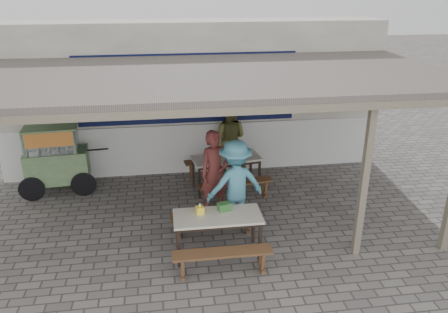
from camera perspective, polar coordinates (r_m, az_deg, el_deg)
name	(u,v)px	position (r m, az deg, el deg)	size (l,w,h in m)	color
ground	(213,235)	(8.13, -1.50, -10.23)	(60.00, 60.00, 0.00)	slate
back_wall	(194,96)	(10.77, -3.89, 7.84)	(9.00, 1.28, 3.50)	silver
warung_roof	(206,78)	(7.95, -2.36, 10.21)	(9.00, 4.21, 2.81)	#605652
table_left	(226,161)	(9.57, 0.30, -0.53)	(1.57, 0.89, 0.75)	beige
bench_left_street	(236,187)	(9.13, 1.54, -3.98)	(1.61, 0.52, 0.45)	brown
bench_left_wall	(218,163)	(10.29, -0.81, -0.87)	(1.61, 0.52, 0.45)	brown
table_right	(218,219)	(7.27, -0.84, -8.23)	(1.46, 0.67, 0.75)	beige
bench_right_street	(223,257)	(6.95, -0.19, -13.05)	(1.55, 0.29, 0.45)	brown
bench_right_wall	(214,219)	(7.96, -1.38, -8.14)	(1.55, 0.29, 0.45)	brown
vendor_cart	(56,157)	(10.06, -21.14, -0.07)	(1.85, 0.84, 1.50)	#6D9060
patron_street_side	(215,173)	(8.53, -1.17, -2.12)	(0.62, 0.41, 1.71)	brown
patron_wall_side	(229,138)	(10.30, 0.62, 2.40)	(0.86, 0.67, 1.78)	brown
patron_right_table	(235,184)	(8.08, 1.50, -3.59)	(1.09, 0.63, 1.69)	#4B98B0
tissue_box	(200,210)	(7.28, -3.16, -6.99)	(0.12, 0.12, 0.12)	yellow
donation_box	(224,207)	(7.35, 0.04, -6.58)	(0.21, 0.14, 0.14)	#2F652D
condiment_jar	(234,151)	(9.79, 1.36, 0.77)	(0.08, 0.08, 0.09)	white
condiment_bowl	(215,156)	(9.53, -1.24, 0.03)	(0.22, 0.22, 0.05)	silver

